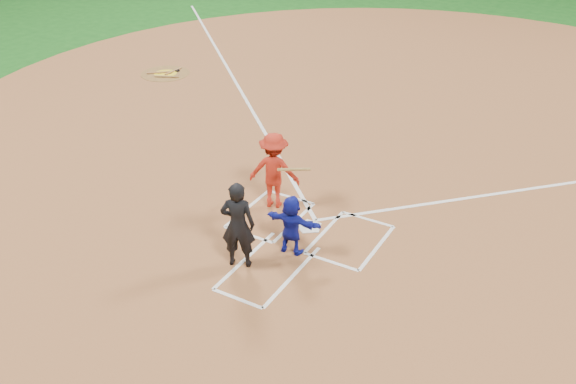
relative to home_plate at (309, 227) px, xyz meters
The scene contains 13 objects.
ground 0.02m from the home_plate, ahead, with size 120.00×120.00×0.00m, color #124B14.
home_plate_dirt 6.00m from the home_plate, 90.00° to the left, with size 28.00×28.00×0.01m, color brown.
home_plate is the anchor object (origin of this frame).
on_deck_circle 10.96m from the home_plate, 145.53° to the left, with size 1.70×1.70×0.01m, color brown.
on_deck_logo 10.96m from the home_plate, 145.53° to the left, with size 0.80×0.80×0.00m, color yellow.
on_deck_bat_a 10.98m from the home_plate, 144.01° to the left, with size 0.06×0.06×0.84m, color #936236.
on_deck_bat_b 11.07m from the home_plate, 146.54° to the left, with size 0.06×0.06×0.84m, color brown.
on_deck_bat_c 10.54m from the home_plate, 145.95° to the left, with size 0.06×0.06×0.84m, color olive.
bat_weight_donut 11.03m from the home_plate, 143.23° to the left, with size 0.19×0.19×0.05m, color black.
catcher 1.18m from the home_plate, 83.29° to the right, with size 1.19×0.38×1.28m, color #13199A.
umpire 2.15m from the home_plate, 106.90° to the right, with size 0.67×0.44×1.83m, color black.
chalk_markings 5.29m from the home_plate, 90.00° to the left, with size 28.35×17.32×0.01m.
batter_at_plate 1.50m from the home_plate, 158.96° to the left, with size 1.47×1.03×1.77m.
Camera 1 is at (5.40, -10.37, 7.58)m, focal length 40.00 mm.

